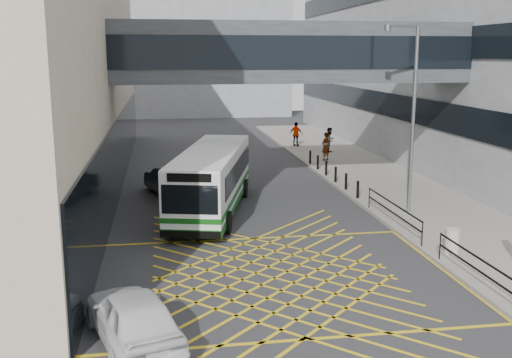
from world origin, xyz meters
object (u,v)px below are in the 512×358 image
pedestrian_a (325,146)px  pedestrian_b (330,140)px  car_dark (171,181)px  street_lamp (410,108)px  bus (212,178)px  litter_bin (452,241)px  pedestrian_c (296,134)px  car_white (133,316)px  car_silver (224,162)px

pedestrian_a → pedestrian_b: 3.62m
car_dark → street_lamp: bearing=135.0°
pedestrian_b → bus: bearing=-162.9°
litter_bin → pedestrian_b: 23.50m
pedestrian_c → car_white: bearing=105.6°
litter_bin → pedestrian_c: (0.15, 26.80, 0.50)m
street_lamp → litter_bin: (-0.66, -5.89, -4.39)m
car_dark → car_silver: bearing=-136.4°
street_lamp → car_white: bearing=-155.3°
pedestrian_b → pedestrian_c: pedestrian_c is taller
car_dark → pedestrian_b: pedestrian_b is taller
bus → litter_bin: (8.21, -8.06, -0.99)m
bus → litter_bin: size_ratio=11.97×
car_silver → street_lamp: 14.59m
bus → pedestrian_a: size_ratio=5.65×
bus → pedestrian_b: 18.42m
street_lamp → pedestrian_b: bearing=68.1°
car_white → pedestrian_c: size_ratio=2.52×
bus → car_white: size_ratio=2.28×
car_silver → pedestrian_a: (7.35, 2.27, 0.48)m
car_dark → litter_bin: car_dark is taller
pedestrian_a → pedestrian_c: (-0.55, 6.78, -0.01)m
street_lamp → pedestrian_a: size_ratio=4.37×
car_white → car_dark: bearing=-112.1°
pedestrian_b → pedestrian_c: size_ratio=0.97×
bus → litter_bin: 11.55m
bus → pedestrian_c: bearing=80.1°
pedestrian_c → car_dark: bearing=91.5°
car_white → street_lamp: (12.07, 10.99, 4.24)m
litter_bin → pedestrian_c: size_ratio=0.48×
car_dark → street_lamp: 12.90m
street_lamp → pedestrian_a: (0.04, 14.12, -3.88)m
litter_bin → pedestrian_c: pedestrian_c is taller
bus → litter_bin: bearing=-30.4°
bus → car_white: (-3.20, -13.16, -0.84)m
car_white → street_lamp: 16.87m
car_dark → pedestrian_a: (10.80, 8.40, 0.33)m
car_white → street_lamp: size_ratio=0.57×
car_dark → pedestrian_c: size_ratio=2.67×
bus → litter_bin: bus is taller
street_lamp → pedestrian_b: size_ratio=4.59×
car_white → litter_bin: car_white is taller
pedestrian_b → pedestrian_c: bearing=79.0°
pedestrian_a → pedestrian_b: bearing=-148.8°
bus → car_dark: bus is taller
street_lamp → car_dark: bearing=134.4°
pedestrian_b → car_dark: bearing=-175.0°
pedestrian_c → street_lamp: bearing=126.9°
car_silver → pedestrian_b: pedestrian_b is taller
car_dark → car_silver: car_dark is taller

